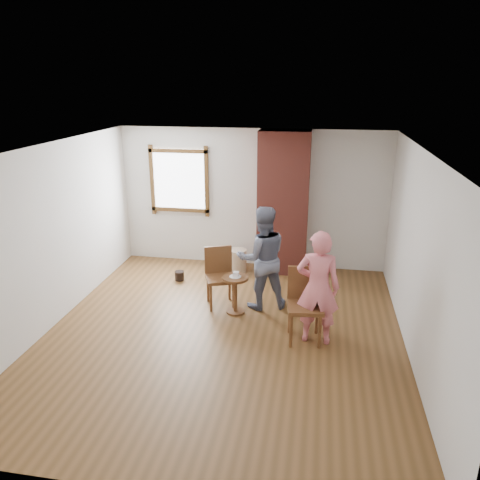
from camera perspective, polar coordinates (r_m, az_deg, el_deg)
name	(u,v)px	position (r m, az deg, el deg)	size (l,w,h in m)	color
ground	(223,334)	(6.77, -2.06, -11.41)	(5.50, 5.50, 0.00)	brown
room_shell	(227,200)	(6.64, -1.65, 4.92)	(5.04, 5.52, 2.62)	silver
brick_chimney	(283,204)	(8.50, 5.28, 4.45)	(0.90, 0.50, 2.60)	brown
stoneware_crock	(238,260)	(8.76, -0.28, -2.50)	(0.33, 0.33, 0.43)	tan
dark_pot	(179,276)	(8.49, -7.39, -4.34)	(0.17, 0.17, 0.17)	black
dining_chair_left	(219,273)	(7.41, -2.52, -4.06)	(0.56, 0.56, 0.93)	brown
dining_chair_right	(305,300)	(6.50, 7.92, -7.27)	(0.52, 0.52, 1.01)	brown
side_table	(235,289)	(7.16, -0.58, -5.94)	(0.40, 0.40, 0.60)	brown
cake_plate	(235,276)	(7.08, -0.58, -4.46)	(0.18, 0.18, 0.01)	white
cake_slice	(236,274)	(7.07, -0.50, -4.22)	(0.08, 0.07, 0.06)	white
man	(262,258)	(7.21, 2.71, -2.19)	(0.80, 0.62, 1.64)	#141D37
person_pink	(318,288)	(6.34, 9.47, -5.76)	(0.58, 0.38, 1.60)	#EA7580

